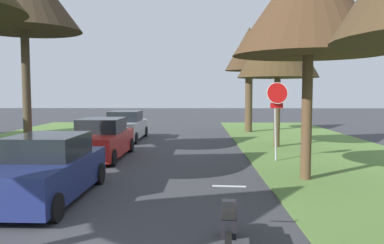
{
  "coord_description": "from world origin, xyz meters",
  "views": [
    {
      "loc": [
        1.6,
        -3.08,
        2.64
      ],
      "look_at": [
        1.44,
        9.38,
        1.68
      ],
      "focal_mm": 36.87,
      "sensor_mm": 36.0,
      "label": 1
    }
  ],
  "objects_px": {
    "street_tree_right_mid_a": "(309,1)",
    "parked_motorcycle": "(229,224)",
    "parked_sedan_red": "(101,140)",
    "street_tree_right_mid_b": "(278,42)",
    "street_tree_right_far": "(249,51)",
    "parked_sedan_silver": "(125,127)",
    "parked_sedan_navy": "(46,170)",
    "stop_sign_far": "(277,104)"
  },
  "relations": [
    {
      "from": "street_tree_right_mid_a",
      "to": "parked_motorcycle",
      "type": "distance_m",
      "value": 7.63
    },
    {
      "from": "street_tree_right_mid_a",
      "to": "parked_sedan_red",
      "type": "distance_m",
      "value": 9.26
    },
    {
      "from": "street_tree_right_mid_b",
      "to": "street_tree_right_far",
      "type": "distance_m",
      "value": 6.94
    },
    {
      "from": "street_tree_right_far",
      "to": "parked_sedan_silver",
      "type": "distance_m",
      "value": 9.49
    },
    {
      "from": "street_tree_right_mid_b",
      "to": "parked_sedan_navy",
      "type": "bearing_deg",
      "value": -129.51
    },
    {
      "from": "parked_sedan_navy",
      "to": "parked_motorcycle",
      "type": "relative_size",
      "value": 2.17
    },
    {
      "from": "street_tree_right_mid_a",
      "to": "parked_sedan_silver",
      "type": "bearing_deg",
      "value": 126.13
    },
    {
      "from": "parked_motorcycle",
      "to": "parked_sedan_red",
      "type": "bearing_deg",
      "value": 115.23
    },
    {
      "from": "street_tree_right_mid_b",
      "to": "parked_sedan_navy",
      "type": "relative_size",
      "value": 1.49
    },
    {
      "from": "stop_sign_far",
      "to": "street_tree_right_mid_b",
      "type": "relative_size",
      "value": 0.45
    },
    {
      "from": "street_tree_right_mid_b",
      "to": "parked_sedan_silver",
      "type": "distance_m",
      "value": 9.27
    },
    {
      "from": "stop_sign_far",
      "to": "parked_motorcycle",
      "type": "bearing_deg",
      "value": -106.24
    },
    {
      "from": "parked_sedan_silver",
      "to": "stop_sign_far",
      "type": "bearing_deg",
      "value": -44.21
    },
    {
      "from": "street_tree_right_mid_a",
      "to": "parked_sedan_navy",
      "type": "relative_size",
      "value": 1.53
    },
    {
      "from": "parked_sedan_navy",
      "to": "parked_sedan_silver",
      "type": "height_order",
      "value": "same"
    },
    {
      "from": "stop_sign_far",
      "to": "parked_sedan_red",
      "type": "height_order",
      "value": "stop_sign_far"
    },
    {
      "from": "stop_sign_far",
      "to": "street_tree_right_mid_a",
      "type": "xyz_separation_m",
      "value": [
        0.26,
        -3.11,
        3.08
      ]
    },
    {
      "from": "street_tree_right_mid_a",
      "to": "parked_sedan_silver",
      "type": "height_order",
      "value": "street_tree_right_mid_a"
    },
    {
      "from": "street_tree_right_far",
      "to": "parked_motorcycle",
      "type": "relative_size",
      "value": 3.27
    },
    {
      "from": "street_tree_right_mid_b",
      "to": "parked_sedan_silver",
      "type": "bearing_deg",
      "value": 159.46
    },
    {
      "from": "street_tree_right_mid_a",
      "to": "parked_motorcycle",
      "type": "xyz_separation_m",
      "value": [
        -2.71,
        -5.31,
        -4.77
      ]
    },
    {
      "from": "stop_sign_far",
      "to": "street_tree_right_mid_a",
      "type": "distance_m",
      "value": 4.38
    },
    {
      "from": "street_tree_right_mid_b",
      "to": "parked_sedan_red",
      "type": "relative_size",
      "value": 1.49
    },
    {
      "from": "street_tree_right_mid_a",
      "to": "parked_sedan_red",
      "type": "relative_size",
      "value": 1.53
    },
    {
      "from": "street_tree_right_mid_a",
      "to": "street_tree_right_far",
      "type": "distance_m",
      "value": 13.87
    },
    {
      "from": "street_tree_right_mid_a",
      "to": "parked_sedan_red",
      "type": "bearing_deg",
      "value": 150.97
    },
    {
      "from": "parked_sedan_red",
      "to": "parked_sedan_silver",
      "type": "xyz_separation_m",
      "value": [
        -0.13,
        5.93,
        0.0
      ]
    },
    {
      "from": "parked_sedan_navy",
      "to": "street_tree_right_mid_b",
      "type": "bearing_deg",
      "value": 50.49
    },
    {
      "from": "parked_sedan_red",
      "to": "parked_motorcycle",
      "type": "height_order",
      "value": "parked_sedan_red"
    },
    {
      "from": "street_tree_right_far",
      "to": "parked_sedan_red",
      "type": "distance_m",
      "value": 13.08
    },
    {
      "from": "parked_sedan_navy",
      "to": "street_tree_right_far",
      "type": "bearing_deg",
      "value": 66.21
    },
    {
      "from": "street_tree_right_mid_a",
      "to": "parked_sedan_navy",
      "type": "height_order",
      "value": "street_tree_right_mid_a"
    },
    {
      "from": "street_tree_right_mid_b",
      "to": "parked_motorcycle",
      "type": "relative_size",
      "value": 3.23
    },
    {
      "from": "parked_sedan_navy",
      "to": "parked_sedan_silver",
      "type": "xyz_separation_m",
      "value": [
        -0.25,
        11.96,
        0.0
      ]
    },
    {
      "from": "stop_sign_far",
      "to": "street_tree_right_mid_a",
      "type": "relative_size",
      "value": 0.43
    },
    {
      "from": "parked_sedan_navy",
      "to": "stop_sign_far",
      "type": "bearing_deg",
      "value": 38.0
    },
    {
      "from": "street_tree_right_far",
      "to": "street_tree_right_mid_a",
      "type": "bearing_deg",
      "value": -90.44
    },
    {
      "from": "street_tree_right_mid_b",
      "to": "parked_motorcycle",
      "type": "height_order",
      "value": "street_tree_right_mid_b"
    },
    {
      "from": "parked_sedan_red",
      "to": "parked_motorcycle",
      "type": "relative_size",
      "value": 2.17
    },
    {
      "from": "street_tree_right_mid_a",
      "to": "parked_sedan_navy",
      "type": "bearing_deg",
      "value": -163.07
    },
    {
      "from": "street_tree_right_far",
      "to": "parked_sedan_navy",
      "type": "bearing_deg",
      "value": -113.79
    },
    {
      "from": "street_tree_right_mid_a",
      "to": "parked_sedan_silver",
      "type": "relative_size",
      "value": 1.53
    }
  ]
}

